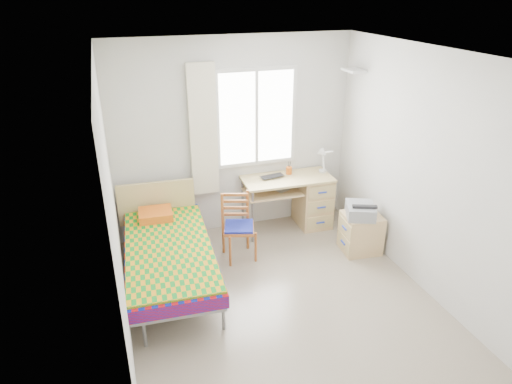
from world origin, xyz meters
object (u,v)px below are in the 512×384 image
chair (238,222)px  cabinet (361,233)px  bed (168,249)px  printer (360,210)px  desk (308,198)px

chair → cabinet: 1.57m
bed → chair: bearing=21.4°
cabinet → printer: bearing=-156.3°
cabinet → printer: size_ratio=1.06×
bed → printer: bearing=1.1°
bed → desk: bed is taller
desk → chair: size_ratio=1.47×
desk → chair: 1.26m
chair → cabinet: chair is taller
chair → cabinet: bearing=3.4°
printer → chair: bearing=-173.3°
bed → cabinet: bearing=1.5°
bed → printer: (2.38, -0.10, 0.17)m
bed → printer: 2.38m
printer → desk: bearing=130.9°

